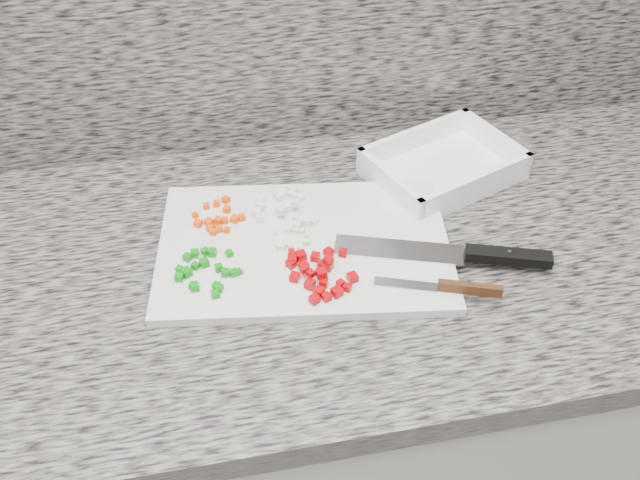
{
  "coord_description": "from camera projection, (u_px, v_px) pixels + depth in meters",
  "views": [
    {
      "loc": [
        -0.04,
        0.68,
        1.62
      ],
      "look_at": [
        0.11,
        1.43,
        0.93
      ],
      "focal_mm": 40.0,
      "sensor_mm": 36.0,
      "label": 1
    }
  ],
  "objects": [
    {
      "name": "carrot_pile",
      "position": [
        219.0,
        218.0,
        1.08
      ],
      "size": [
        0.08,
        0.09,
        0.01
      ],
      "color": "#FD4905",
      "rests_on": "cutting_board"
    },
    {
      "name": "tray",
      "position": [
        443.0,
        167.0,
        1.18
      ],
      "size": [
        0.28,
        0.24,
        0.05
      ],
      "rotation": [
        0.0,
        0.0,
        0.37
      ],
      "color": "white",
      "rests_on": "countertop"
    },
    {
      "name": "cutting_board",
      "position": [
        304.0,
        246.0,
        1.05
      ],
      "size": [
        0.46,
        0.34,
        0.01
      ],
      "primitive_type": "cube",
      "rotation": [
        0.0,
        0.0,
        -0.15
      ],
      "color": "silver",
      "rests_on": "countertop"
    },
    {
      "name": "countertop",
      "position": [
        244.0,
        271.0,
        1.05
      ],
      "size": [
        3.96,
        0.64,
        0.04
      ],
      "primitive_type": "cube",
      "color": "slate",
      "rests_on": "cabinet"
    },
    {
      "name": "onion_pile",
      "position": [
        285.0,
        207.0,
        1.1
      ],
      "size": [
        0.1,
        0.1,
        0.02
      ],
      "color": "white",
      "rests_on": "cutting_board"
    },
    {
      "name": "red_pepper_pile",
      "position": [
        317.0,
        272.0,
        0.99
      ],
      "size": [
        0.1,
        0.11,
        0.02
      ],
      "color": "#AB0207",
      "rests_on": "cutting_board"
    },
    {
      "name": "garlic_pile",
      "position": [
        292.0,
        240.0,
        1.05
      ],
      "size": [
        0.05,
        0.05,
        0.01
      ],
      "color": "beige",
      "rests_on": "cutting_board"
    },
    {
      "name": "green_pepper_pile",
      "position": [
        204.0,
        270.0,
        1.0
      ],
      "size": [
        0.09,
        0.1,
        0.01
      ],
      "color": "#0B7E0C",
      "rests_on": "cutting_board"
    },
    {
      "name": "paring_knife",
      "position": [
        453.0,
        287.0,
        0.97
      ],
      "size": [
        0.17,
        0.07,
        0.02
      ],
      "rotation": [
        0.0,
        0.0,
        -0.35
      ],
      "color": "silver",
      "rests_on": "cutting_board"
    },
    {
      "name": "chef_knife",
      "position": [
        470.0,
        254.0,
        1.02
      ],
      "size": [
        0.3,
        0.13,
        0.02
      ],
      "rotation": [
        0.0,
        0.0,
        -0.33
      ],
      "color": "silver",
      "rests_on": "cutting_board"
    },
    {
      "name": "cabinet",
      "position": [
        261.0,
        439.0,
        1.36
      ],
      "size": [
        3.92,
        0.62,
        0.86
      ],
      "primitive_type": "cube",
      "color": "beige",
      "rests_on": "ground"
    }
  ]
}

